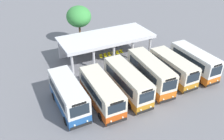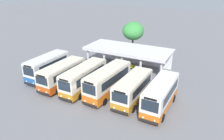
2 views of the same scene
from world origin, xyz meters
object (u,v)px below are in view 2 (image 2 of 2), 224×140
Objects in this scene: city_bus_middle_cream at (84,77)px; waiting_chair_far_end_seat at (140,68)px; waiting_chair_end_by_column at (120,65)px; waiting_chair_second_from_end at (124,65)px; city_bus_fifth_blue at (133,88)px; city_bus_fourth_amber at (108,81)px; city_bus_second_in_row at (62,74)px; waiting_chair_middle_seat at (128,66)px; city_bus_far_end_green at (161,94)px; waiting_chair_fourth_seat at (132,67)px; city_bus_nearest_orange at (48,66)px; waiting_chair_fifth_seat at (136,68)px.

waiting_chair_far_end_seat is (4.30, 9.17, -1.29)m from city_bus_middle_cream.
waiting_chair_second_from_end is at bearing 0.06° from waiting_chair_end_by_column.
city_bus_fourth_amber is at bearing 178.59° from city_bus_fifth_blue.
city_bus_second_in_row reaches higher than waiting_chair_middle_seat.
city_bus_far_end_green is 8.67× the size of waiting_chair_fourth_seat.
waiting_chair_end_by_column is at bearing -179.94° from waiting_chair_second_from_end.
city_bus_fifth_blue is 8.49× the size of waiting_chair_second_from_end.
city_bus_fourth_amber is 1.11× the size of city_bus_fifth_blue.
waiting_chair_middle_seat is at bearing 43.48° from city_bus_nearest_orange.
waiting_chair_end_by_column is 1.00× the size of waiting_chair_fourth_seat.
city_bus_fourth_amber is at bearing 5.56° from city_bus_middle_cream.
waiting_chair_second_from_end is 1.00× the size of waiting_chair_far_end_seat.
city_bus_fifth_blue is 3.39m from city_bus_far_end_green.
city_bus_nearest_orange is 8.48× the size of waiting_chair_fourth_seat.
city_bus_far_end_green is at bearing -2.81° from city_bus_fifth_blue.
city_bus_fourth_amber is at bearing 5.11° from city_bus_second_in_row.
city_bus_second_in_row is 12.24m from waiting_chair_far_end_seat.
waiting_chair_far_end_seat is (-2.48, 8.93, -1.21)m from city_bus_fifth_blue.
city_bus_far_end_green is 8.67× the size of waiting_chair_end_by_column.
waiting_chair_fifth_seat is at bearing -175.54° from waiting_chair_far_end_seat.
waiting_chair_far_end_seat is (1.35, 0.04, 0.00)m from waiting_chair_fourth_seat.
city_bus_middle_cream is at bearing 4.67° from city_bus_second_in_row.
city_bus_fourth_amber is at bearing -82.83° from waiting_chair_middle_seat.
waiting_chair_fourth_seat is at bearing 92.87° from city_bus_fourth_amber.
waiting_chair_middle_seat is at bearing 3.99° from waiting_chair_second_from_end.
city_bus_far_end_green is at bearing -54.11° from waiting_chair_fifth_seat.
city_bus_fifth_blue is 8.49× the size of waiting_chair_fifth_seat.
city_bus_far_end_green is (3.39, -0.17, 0.10)m from city_bus_fifth_blue.
city_bus_middle_cream is 3.41m from city_bus_fourth_amber.
city_bus_fourth_amber is 9.06m from waiting_chair_middle_seat.
city_bus_fifth_blue is at bearing -66.68° from waiting_chair_fourth_seat.
city_bus_nearest_orange is at bearing -134.45° from waiting_chair_second_from_end.
waiting_chair_second_from_end is at bearing 120.17° from city_bus_fifth_blue.
city_bus_second_in_row reaches higher than waiting_chair_fourth_seat.
city_bus_far_end_green reaches higher than city_bus_middle_cream.
waiting_chair_end_by_column is at bearing 135.52° from city_bus_far_end_green.
city_bus_second_in_row is 3.40m from city_bus_middle_cream.
waiting_chair_fifth_seat is at bearing -4.00° from waiting_chair_middle_seat.
city_bus_fifth_blue reaches higher than waiting_chair_fifth_seat.
city_bus_middle_cream is 10.21m from waiting_chair_far_end_seat.
city_bus_far_end_green is 12.15m from waiting_chair_middle_seat.
city_bus_middle_cream is 9.68m from waiting_chair_fourth_seat.
waiting_chair_fourth_seat is at bearing 72.11° from city_bus_middle_cream.
waiting_chair_end_by_column is at bearing 105.63° from city_bus_fourth_amber.
city_bus_fourth_amber reaches higher than waiting_chair_end_by_column.
city_bus_nearest_orange is 11.57m from waiting_chair_end_by_column.
waiting_chair_middle_seat is 1.36m from waiting_chair_fifth_seat.
city_bus_fifth_blue is at bearing 2.95° from city_bus_second_in_row.
city_bus_fourth_amber is 9.28m from waiting_chair_end_by_column.
waiting_chair_fourth_seat is at bearing -7.07° from waiting_chair_middle_seat.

